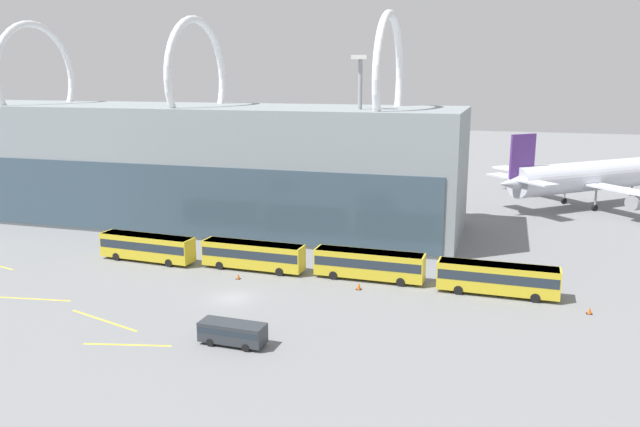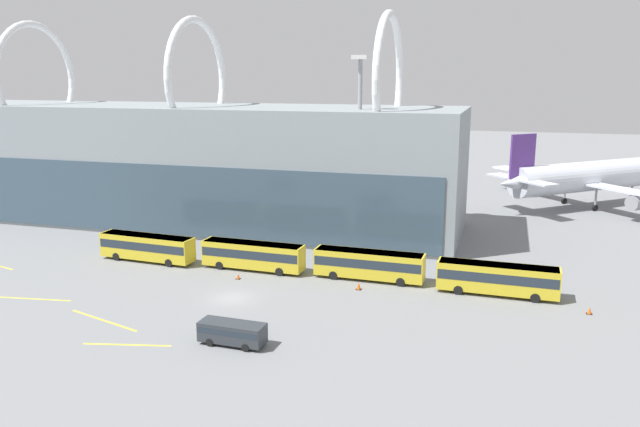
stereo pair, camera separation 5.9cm
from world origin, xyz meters
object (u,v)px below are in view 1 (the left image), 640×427
object	(u,v)px
shuttle_bus_0	(147,246)
shuttle_bus_3	(498,277)
shuttle_bus_2	(369,263)
traffic_cone_1	(238,276)
airliner_parked_remote	(586,177)
airliner_at_gate_near	(56,169)
service_van_foreground	(233,332)
traffic_cone_0	(359,286)
shuttle_bus_1	(253,254)
floodlight_mast	(360,132)
traffic_cone_2	(590,310)
airliner_at_gate_far	(304,175)

from	to	relation	value
shuttle_bus_0	shuttle_bus_3	xyz separation A→B (m)	(42.56, -0.24, 0.00)
shuttle_bus_3	shuttle_bus_2	bearing A→B (deg)	177.27
shuttle_bus_3	traffic_cone_1	distance (m)	28.90
shuttle_bus_0	airliner_parked_remote	bearing A→B (deg)	46.52
airliner_at_gate_near	traffic_cone_1	xyz separation A→B (m)	(56.88, -39.45, -4.49)
service_van_foreground	traffic_cone_0	size ratio (longest dim) A/B	7.21
airliner_parked_remote	shuttle_bus_1	world-z (taller)	airliner_parked_remote
shuttle_bus_0	floodlight_mast	xyz separation A→B (m)	(23.03, 18.03, 13.41)
airliner_at_gate_near	traffic_cone_2	distance (m)	102.47
airliner_parked_remote	shuttle_bus_3	size ratio (longest dim) A/B	2.69
service_van_foreground	shuttle_bus_3	bearing A→B (deg)	-135.99
airliner_at_gate_far	service_van_foreground	world-z (taller)	airliner_at_gate_far
airliner_at_gate_far	shuttle_bus_3	size ratio (longest dim) A/B	2.92
shuttle_bus_2	traffic_cone_2	xyz separation A→B (m)	(23.08, -4.06, -1.63)
airliner_at_gate_near	shuttle_bus_3	xyz separation A→B (m)	(85.57, -36.42, -2.82)
airliner_at_gate_near	airliner_at_gate_far	world-z (taller)	airliner_at_gate_far
airliner_at_gate_far	traffic_cone_1	xyz separation A→B (m)	(6.58, -44.28, -4.80)
shuttle_bus_2	traffic_cone_1	bearing A→B (deg)	-163.17
shuttle_bus_1	shuttle_bus_3	bearing A→B (deg)	0.42
shuttle_bus_0	traffic_cone_0	xyz separation A→B (m)	(28.04, -2.81, -1.57)
shuttle_bus_3	service_van_foreground	xyz separation A→B (m)	(-21.76, -19.72, -0.77)
traffic_cone_1	shuttle_bus_2	bearing A→B (deg)	15.65
airliner_parked_remote	traffic_cone_1	bearing A→B (deg)	-169.77
shuttle_bus_3	traffic_cone_1	size ratio (longest dim) A/B	20.19
shuttle_bus_3	traffic_cone_2	world-z (taller)	shuttle_bus_3
shuttle_bus_0	shuttle_bus_1	bearing A→B (deg)	5.70
shuttle_bus_0	shuttle_bus_3	distance (m)	42.56
floodlight_mast	traffic_cone_0	xyz separation A→B (m)	(5.00, -20.84, -14.98)
airliner_parked_remote	floodlight_mast	bearing A→B (deg)	-176.65
floodlight_mast	traffic_cone_1	xyz separation A→B (m)	(-9.17, -21.29, -15.08)
shuttle_bus_1	traffic_cone_2	world-z (taller)	shuttle_bus_1
shuttle_bus_2	floodlight_mast	world-z (taller)	floodlight_mast
airliner_at_gate_near	airliner_at_gate_far	size ratio (longest dim) A/B	1.12
airliner_at_gate_near	traffic_cone_0	world-z (taller)	airliner_at_gate_near
airliner_at_gate_far	shuttle_bus_2	world-z (taller)	airliner_at_gate_far
airliner_parked_remote	shuttle_bus_2	size ratio (longest dim) A/B	2.69
airliner_at_gate_far	traffic_cone_1	world-z (taller)	airliner_at_gate_far
shuttle_bus_2	airliner_at_gate_far	bearing A→B (deg)	118.85
shuttle_bus_0	service_van_foreground	xyz separation A→B (m)	(20.81, -19.96, -0.77)
airliner_parked_remote	traffic_cone_0	bearing A→B (deg)	-159.55
traffic_cone_0	traffic_cone_2	bearing A→B (deg)	-1.12
shuttle_bus_1	shuttle_bus_2	distance (m)	14.19
traffic_cone_1	shuttle_bus_1	bearing A→B (deg)	85.10
airliner_at_gate_near	traffic_cone_2	bearing A→B (deg)	59.26
traffic_cone_0	traffic_cone_2	world-z (taller)	traffic_cone_0
shuttle_bus_1	service_van_foreground	distance (m)	21.49
shuttle_bus_0	shuttle_bus_2	bearing A→B (deg)	5.42
airliner_at_gate_near	traffic_cone_1	bearing A→B (deg)	47.19
airliner_at_gate_near	floodlight_mast	xyz separation A→B (m)	(66.05, -18.16, 10.59)
traffic_cone_0	airliner_at_gate_far	bearing A→B (deg)	115.34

